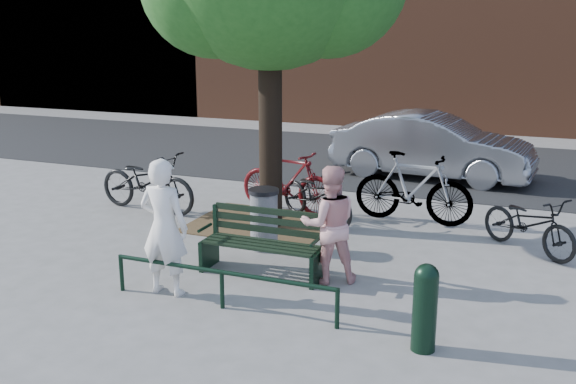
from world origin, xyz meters
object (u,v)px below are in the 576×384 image
at_px(litter_bin, 264,219).
at_px(bollard, 425,304).
at_px(park_bench, 264,241).
at_px(parked_car, 432,146).
at_px(person_right, 329,224).
at_px(bicycle_c, 317,195).
at_px(person_left, 164,227).

bearing_deg(litter_bin, bollard, -38.84).
xyz_separation_m(park_bench, parked_car, (1.19, 6.91, 0.27)).
xyz_separation_m(bollard, litter_bin, (-2.94, 2.37, -0.04)).
bearing_deg(litter_bin, person_right, -32.72).
bearing_deg(person_right, bollard, 108.67).
bearing_deg(parked_car, park_bench, 175.42).
distance_m(bicycle_c, parked_car, 4.45).
bearing_deg(bollard, person_right, 136.58).
bearing_deg(parked_car, person_right, -176.82).
bearing_deg(bicycle_c, parked_car, 13.32).
height_order(park_bench, litter_bin, same).
bearing_deg(person_left, park_bench, -130.76).
relative_size(bollard, litter_bin, 1.02).
distance_m(person_left, person_right, 2.21).
height_order(litter_bin, parked_car, parked_car).
distance_m(bollard, litter_bin, 3.77).
relative_size(person_right, litter_bin, 1.67).
relative_size(park_bench, litter_bin, 1.78).
relative_size(park_bench, person_right, 1.07).
relative_size(park_bench, bicycle_c, 0.93).
height_order(bollard, parked_car, parked_car).
distance_m(person_right, bollard, 2.19).
bearing_deg(person_right, litter_bin, -60.62).
height_order(person_right, parked_car, person_right).
height_order(park_bench, parked_car, parked_car).
xyz_separation_m(bollard, bicycle_c, (-2.66, 4.09, -0.04)).
height_order(person_left, litter_bin, person_left).
xyz_separation_m(person_left, litter_bin, (0.48, 2.08, -0.42)).
height_order(park_bench, bollard, bollard).
bearing_deg(person_right, person_left, 5.06).
bearing_deg(parked_car, bollard, -165.70).
relative_size(person_left, parked_car, 0.40).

